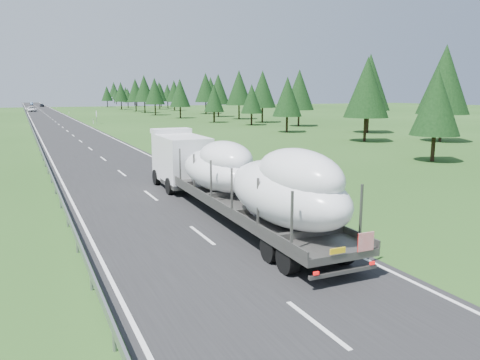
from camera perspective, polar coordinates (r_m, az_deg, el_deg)
name	(u,v)px	position (r m, az deg, el deg)	size (l,w,h in m)	color
ground	(202,236)	(21.14, -4.66, -6.77)	(400.00, 400.00, 0.00)	#214517
road_surface	(52,119)	(119.30, -21.90, 6.87)	(10.00, 400.00, 0.02)	black
guardrail	(28,117)	(119.02, -24.48, 6.96)	(0.10, 400.00, 0.76)	slate
marker_posts	(62,109)	(174.54, -20.90, 8.08)	(0.13, 350.08, 1.00)	silver
highway_sign	(96,115)	(100.04, -17.10, 7.61)	(0.08, 0.90, 2.60)	slate
tree_line_right	(207,90)	(127.56, -3.99, 10.86)	(27.19, 298.63, 12.26)	black
boat_truck	(232,174)	(23.44, -0.93, 0.74)	(3.29, 20.61, 4.24)	white
distant_van	(31,109)	(170.07, -24.10, 7.89)	(2.71, 5.87, 1.63)	white
distant_car_dark	(42,105)	(224.95, -23.00, 8.40)	(1.65, 4.09, 1.39)	black
distant_car_blue	(32,104)	(255.19, -24.07, 8.48)	(1.38, 3.96, 1.30)	#1B304C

